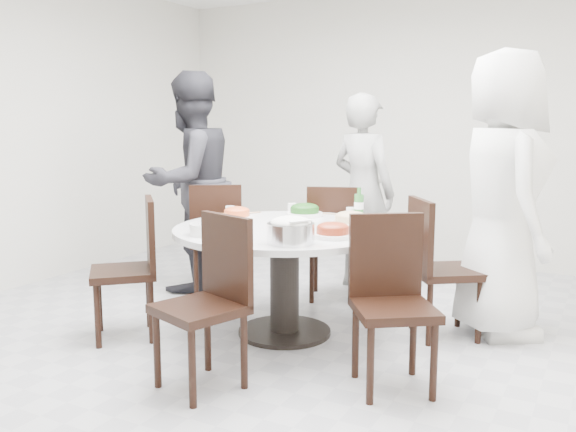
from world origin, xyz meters
The scene contains 22 objects.
floor centered at (0.00, 0.00, 0.00)m, with size 6.00×6.00×0.01m, color #ADAEB2.
wall_back centered at (0.00, 3.00, 1.40)m, with size 6.00×0.01×2.80m, color silver.
dining_table centered at (-0.33, 0.30, 0.38)m, with size 1.50×1.50×0.75m, color silver.
chair_ne centered at (0.65, 0.79, 0.47)m, with size 0.42×0.42×0.95m, color black.
chair_n centered at (-0.39, 1.26, 0.47)m, with size 0.42×0.42×0.95m, color black.
chair_nw centered at (-1.33, 0.92, 0.47)m, with size 0.42×0.42×0.95m, color black.
chair_sw centered at (-1.26, -0.27, 0.47)m, with size 0.42×0.42×0.95m, color black.
chair_s centered at (-0.32, -0.68, 0.47)m, with size 0.42×0.42×0.95m, color black.
chair_se centered at (0.61, -0.19, 0.47)m, with size 0.42×0.42×0.95m, color black.
diner_right centered at (0.94, 1.03, 0.97)m, with size 0.95×0.62×1.94m, color silver.
diner_middle centered at (-0.31, 1.68, 0.85)m, with size 0.62×0.41×1.69m, color black.
diner_left centered at (-1.61, 0.93, 0.94)m, with size 0.91×0.71×1.88m, color black.
dish_greens centered at (-0.44, 0.81, 0.79)m, with size 0.28×0.28×0.07m, color white.
dish_pale centered at (0.03, 0.59, 0.79)m, with size 0.28×0.28×0.07m, color white.
dish_orange centered at (-0.80, 0.43, 0.78)m, with size 0.24×0.24×0.06m, color white.
dish_redbrown centered at (0.10, 0.12, 0.78)m, with size 0.26×0.26×0.07m, color white.
dish_tofu centered at (-0.74, 0.09, 0.78)m, with size 0.26×0.26×0.07m, color white.
rice_bowl centered at (-0.04, -0.16, 0.81)m, with size 0.28×0.28×0.12m, color silver.
soup_bowl centered at (-0.63, -0.17, 0.79)m, with size 0.24×0.24×0.07m, color white.
beverage_bottle centered at (-0.02, 0.85, 0.87)m, with size 0.07×0.07×0.24m, color #2D712F.
tea_cups centered at (-0.32, 0.92, 0.79)m, with size 0.07×0.07×0.08m, color white.
chopsticks centered at (-0.29, 0.96, 0.76)m, with size 0.24×0.04×0.01m, color #A97E5A, non-canonical shape.
Camera 1 is at (1.62, -3.25, 1.46)m, focal length 38.00 mm.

